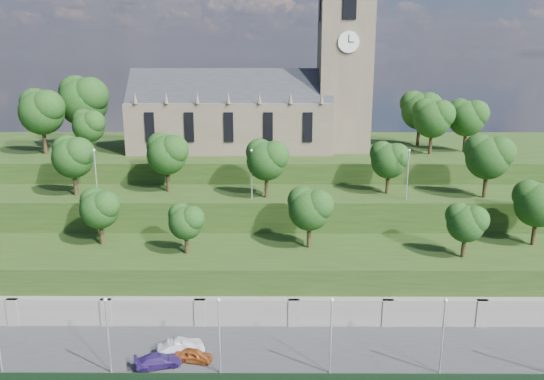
{
  "coord_description": "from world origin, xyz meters",
  "views": [
    {
      "loc": [
        2.9,
        -40.21,
        30.22
      ],
      "look_at": [
        2.61,
        30.0,
        12.2
      ],
      "focal_mm": 35.0,
      "sensor_mm": 36.0,
      "label": 1
    }
  ],
  "objects_px": {
    "car_left": "(194,355)",
    "car_middle": "(181,347)",
    "church": "(261,103)",
    "car_right": "(158,361)"
  },
  "relations": [
    {
      "from": "car_left",
      "to": "car_right",
      "type": "distance_m",
      "value": 3.32
    },
    {
      "from": "church",
      "to": "car_left",
      "type": "xyz_separation_m",
      "value": [
        -5.48,
        -41.62,
        -19.92
      ]
    },
    {
      "from": "car_middle",
      "to": "church",
      "type": "bearing_deg",
      "value": -28.7
    },
    {
      "from": "car_left",
      "to": "car_middle",
      "type": "xyz_separation_m",
      "value": [
        -1.47,
        1.29,
        0.13
      ]
    },
    {
      "from": "church",
      "to": "car_left",
      "type": "relative_size",
      "value": 10.84
    },
    {
      "from": "church",
      "to": "car_middle",
      "type": "xyz_separation_m",
      "value": [
        -6.95,
        -40.33,
        -19.79
      ]
    },
    {
      "from": "car_middle",
      "to": "car_right",
      "type": "bearing_deg",
      "value": 123.37
    },
    {
      "from": "church",
      "to": "car_left",
      "type": "bearing_deg",
      "value": -97.5
    },
    {
      "from": "church",
      "to": "car_left",
      "type": "distance_m",
      "value": 46.46
    },
    {
      "from": "car_left",
      "to": "car_middle",
      "type": "bearing_deg",
      "value": 60.3
    }
  ]
}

